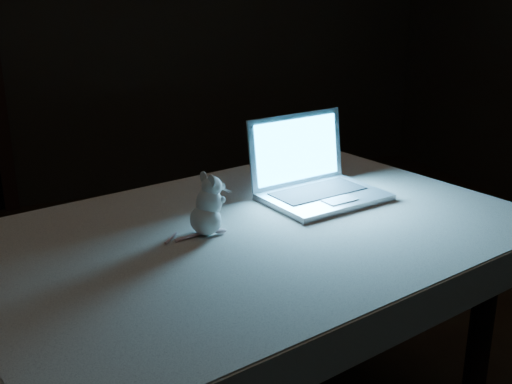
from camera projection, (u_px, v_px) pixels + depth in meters
name	position (u px, v px, depth m)	size (l,w,h in m)	color
table	(254.00, 351.00, 1.77)	(1.33, 0.85, 0.71)	black
tablecloth	(221.00, 250.00, 1.65)	(1.43, 0.96, 0.10)	beige
laptop	(325.00, 162.00, 1.83)	(0.34, 0.30, 0.23)	silver
plush_mouse	(205.00, 205.00, 1.59)	(0.11, 0.11, 0.16)	white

